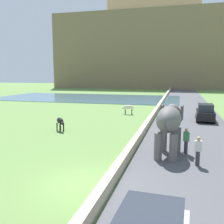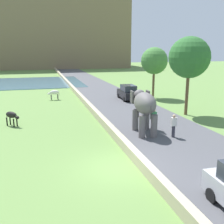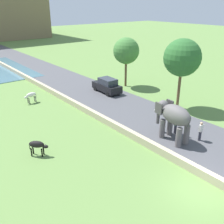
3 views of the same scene
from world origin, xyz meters
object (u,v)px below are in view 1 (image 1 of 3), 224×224
(elephant, at_px, (169,122))
(car_black, at_px, (205,113))
(cow_white, at_px, (128,107))
(person_beside_elephant, at_px, (186,141))
(cow_black, at_px, (60,121))
(person_trailing, at_px, (198,151))

(elephant, bearing_deg, car_black, 75.83)
(elephant, bearing_deg, cow_white, 109.95)
(car_black, xyz_separation_m, cow_white, (-8.51, 2.46, -0.06))
(person_beside_elephant, bearing_deg, cow_black, 158.51)
(person_trailing, height_order, cow_black, person_trailing)
(elephant, distance_m, person_beside_elephant, 1.60)
(person_trailing, xyz_separation_m, cow_white, (-6.95, 16.35, -0.04))
(elephant, height_order, cow_black, elephant)
(cow_white, bearing_deg, cow_black, -110.13)
(person_beside_elephant, xyz_separation_m, car_black, (2.12, 11.95, 0.03))
(elephant, xyz_separation_m, person_trailing, (1.57, -1.51, -1.16))
(car_black, distance_m, cow_white, 8.86)
(elephant, distance_m, cow_white, 15.83)
(person_beside_elephant, distance_m, car_black, 12.13)
(car_black, bearing_deg, elephant, -104.17)
(car_black, distance_m, cow_black, 14.65)
(cow_white, bearing_deg, person_trailing, -66.97)
(elephant, distance_m, person_trailing, 2.47)
(person_trailing, bearing_deg, elephant, 135.96)
(elephant, bearing_deg, cow_black, 154.16)
(person_beside_elephant, relative_size, cow_black, 1.33)
(cow_black, bearing_deg, person_trailing, -29.01)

